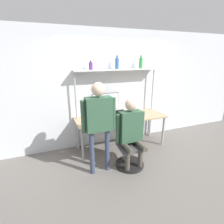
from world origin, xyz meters
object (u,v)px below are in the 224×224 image
object	(u,v)px
monitor	(106,103)
bottle_blue	(117,63)
bottle_purple	(91,66)
person_seated	(131,128)
cell_phone	(131,119)
office_chair	(129,152)
laptop	(118,117)
person_standing	(99,117)
bottle_green	(141,63)

from	to	relation	value
monitor	bottle_blue	size ratio (longest dim) A/B	2.19
monitor	bottle_purple	xyz separation A→B (m)	(-0.32, -0.00, 0.84)
bottle_purple	bottle_blue	distance (m)	0.60
person_seated	bottle_blue	xyz separation A→B (m)	(0.14, 1.03, 1.14)
monitor	person_seated	bearing A→B (deg)	-82.45
cell_phone	office_chair	world-z (taller)	office_chair
bottle_blue	bottle_purple	bearing A→B (deg)	180.00
laptop	person_standing	bearing A→B (deg)	-136.56
office_chair	person_standing	world-z (taller)	person_standing
cell_phone	laptop	bearing A→B (deg)	168.85
laptop	office_chair	size ratio (longest dim) A/B	0.38
laptop	bottle_purple	world-z (taller)	bottle_purple
monitor	bottle_green	bearing A→B (deg)	-0.19
person_standing	bottle_purple	world-z (taller)	bottle_purple
laptop	bottle_purple	bearing A→B (deg)	139.53
office_chair	bottle_green	distance (m)	2.09
office_chair	cell_phone	bearing A→B (deg)	60.44
person_seated	bottle_blue	bearing A→B (deg)	82.20
laptop	person_seated	bearing A→B (deg)	-90.58
monitor	bottle_blue	world-z (taller)	bottle_blue
office_chair	person_seated	distance (m)	0.54
cell_phone	bottle_purple	world-z (taller)	bottle_purple
cell_phone	bottle_blue	bearing A→B (deg)	109.60
monitor	laptop	size ratio (longest dim) A/B	1.87
person_standing	bottle_green	distance (m)	1.88
monitor	cell_phone	bearing A→B (deg)	-46.20
monitor	office_chair	bearing A→B (deg)	-81.95
laptop	office_chair	xyz separation A→B (m)	(-0.00, -0.59, -0.55)
monitor	bottle_green	xyz separation A→B (m)	(0.89, -0.00, 0.88)
office_chair	monitor	bearing A→B (deg)	98.05
person_seated	bottle_blue	size ratio (longest dim) A/B	4.71
cell_phone	bottle_green	xyz separation A→B (m)	(0.45, 0.46, 1.19)
person_seated	person_standing	size ratio (longest dim) A/B	0.81
person_standing	bottle_green	world-z (taller)	bottle_green
cell_phone	bottle_green	distance (m)	1.35
laptop	person_seated	world-z (taller)	person_seated
person_standing	person_seated	bearing A→B (deg)	-4.92
bottle_green	bottle_purple	bearing A→B (deg)	180.00
laptop	office_chair	bearing A→B (deg)	-90.32
laptop	person_seated	distance (m)	0.63
laptop	bottle_blue	size ratio (longest dim) A/B	1.17
monitor	person_standing	world-z (taller)	person_standing
person_standing	laptop	bearing A→B (deg)	43.44
cell_phone	bottle_blue	size ratio (longest dim) A/B	0.51
bottle_blue	bottle_green	bearing A→B (deg)	-0.00
bottle_purple	laptop	bearing A→B (deg)	-40.47
bottle_green	monitor	bearing A→B (deg)	179.81
monitor	person_standing	bearing A→B (deg)	-115.56
laptop	monitor	bearing A→B (deg)	109.68
bottle_purple	bottle_blue	size ratio (longest dim) A/B	0.64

